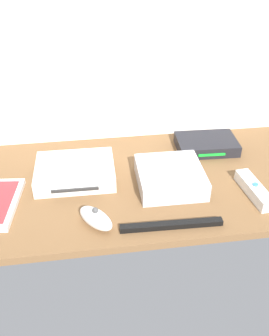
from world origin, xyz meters
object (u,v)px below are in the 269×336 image
at_px(game_console, 75,172).
at_px(mini_computer, 170,177).
at_px(sensor_bar, 172,225).
at_px(network_router, 206,144).
at_px(remote_wand, 254,190).
at_px(remote_nunchuk, 96,218).

height_order(game_console, mini_computer, mini_computer).
relative_size(mini_computer, sensor_bar, 0.72).
height_order(mini_computer, network_router, mini_computer).
xyz_separation_m(remote_wand, remote_nunchuk, (-0.41, -0.06, 0.01)).
distance_m(game_console, remote_wand, 0.47).
xyz_separation_m(game_console, remote_wand, (0.45, -0.14, -0.01)).
relative_size(mini_computer, remote_nunchuk, 1.64).
bearing_deg(sensor_bar, remote_nunchuk, 170.79).
bearing_deg(remote_wand, remote_nunchuk, -177.80).
height_order(remote_wand, sensor_bar, remote_wand).
distance_m(remote_wand, sensor_bar, 0.25).
bearing_deg(mini_computer, remote_nunchuk, -147.79).
bearing_deg(network_router, mini_computer, -130.32).
bearing_deg(mini_computer, remote_wand, -19.23).
xyz_separation_m(remote_nunchuk, sensor_bar, (0.17, -0.03, -0.01)).
bearing_deg(remote_nunchuk, network_router, 0.39).
distance_m(network_router, remote_wand, 0.24).
distance_m(game_console, remote_nunchuk, 0.20).
xyz_separation_m(game_console, remote_nunchuk, (0.05, -0.19, -0.00)).
bearing_deg(network_router, remote_wand, -74.60).
xyz_separation_m(network_router, sensor_bar, (-0.18, -0.32, -0.01)).
distance_m(mini_computer, sensor_bar, 0.17).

